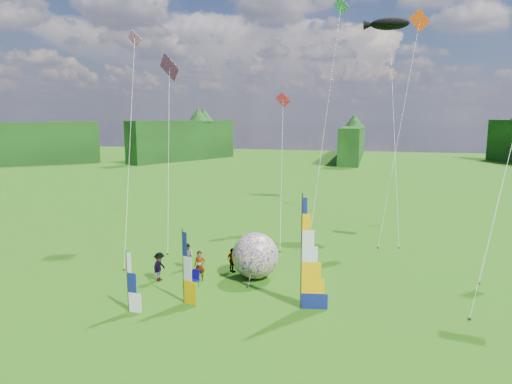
% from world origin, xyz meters
% --- Properties ---
extents(ground, '(220.00, 220.00, 0.00)m').
position_xyz_m(ground, '(0.00, 0.00, 0.00)').
color(ground, '#2B660E').
rests_on(ground, ground).
extents(treeline_ring, '(210.00, 210.00, 8.00)m').
position_xyz_m(treeline_ring, '(0.00, 0.00, 4.00)').
color(treeline_ring, '#1B5415').
rests_on(treeline_ring, ground).
extents(feather_banner_main, '(1.49, 0.35, 5.58)m').
position_xyz_m(feather_banner_main, '(1.63, 2.60, 2.79)').
color(feather_banner_main, navy).
rests_on(feather_banner_main, ground).
extents(side_banner_left, '(1.01, 0.43, 3.73)m').
position_xyz_m(side_banner_left, '(-4.21, 1.81, 1.86)').
color(side_banner_left, '#FFAE00').
rests_on(side_banner_left, ground).
extents(side_banner_far, '(0.89, 0.12, 2.98)m').
position_xyz_m(side_banner_far, '(-6.37, 0.14, 1.49)').
color(side_banner_far, white).
rests_on(side_banner_far, ground).
extents(bol_inflatable, '(3.49, 3.49, 2.70)m').
position_xyz_m(bol_inflatable, '(-1.63, 6.25, 1.35)').
color(bol_inflatable, '#10009B').
rests_on(bol_inflatable, ground).
extents(spectator_a, '(0.73, 0.57, 1.76)m').
position_xyz_m(spectator_a, '(-4.61, 5.01, 0.88)').
color(spectator_a, '#66594C').
rests_on(spectator_a, ground).
extents(spectator_b, '(0.88, 0.65, 1.62)m').
position_xyz_m(spectator_b, '(-6.09, 6.72, 0.81)').
color(spectator_b, '#66594C').
rests_on(spectator_b, ground).
extents(spectator_c, '(0.47, 1.11, 1.68)m').
position_xyz_m(spectator_c, '(-6.84, 4.39, 0.84)').
color(spectator_c, '#66594C').
rests_on(spectator_c, ground).
extents(spectator_d, '(0.93, 0.80, 1.51)m').
position_xyz_m(spectator_d, '(-3.23, 6.83, 0.75)').
color(spectator_d, '#66594C').
rests_on(spectator_d, ground).
extents(camp_chair, '(0.73, 0.73, 0.99)m').
position_xyz_m(camp_chair, '(-4.56, 3.85, 0.50)').
color(camp_chair, '#08055C').
rests_on(camp_chair, ground).
extents(kite_whale, '(8.82, 15.00, 19.26)m').
position_xyz_m(kite_whale, '(6.26, 20.11, 9.63)').
color(kite_whale, black).
rests_on(kite_whale, ground).
extents(kite_rainbow_delta, '(9.84, 11.78, 15.05)m').
position_xyz_m(kite_rainbow_delta, '(-9.84, 12.36, 7.52)').
color(kite_rainbow_delta, '#F72300').
rests_on(kite_rainbow_delta, ground).
extents(kite_parafoil, '(11.06, 13.27, 16.18)m').
position_xyz_m(kite_parafoil, '(11.48, 7.20, 8.09)').
color(kite_parafoil, red).
rests_on(kite_parafoil, ground).
extents(small_kite_red, '(5.29, 11.82, 11.90)m').
position_xyz_m(small_kite_red, '(-2.13, 16.29, 5.95)').
color(small_kite_red, red).
rests_on(small_kite_red, ground).
extents(small_kite_orange, '(7.77, 10.84, 18.28)m').
position_xyz_m(small_kite_orange, '(6.62, 17.82, 9.14)').
color(small_kite_orange, '#F5430B').
rests_on(small_kite_orange, ground).
extents(small_kite_yellow, '(8.00, 10.16, 13.59)m').
position_xyz_m(small_kite_yellow, '(12.58, 11.78, 6.79)').
color(small_kite_yellow, '#FFF83B').
rests_on(small_kite_yellow, ground).
extents(small_kite_pink, '(6.35, 10.34, 16.09)m').
position_xyz_m(small_kite_pink, '(-11.20, 9.26, 8.05)').
color(small_kite_pink, '#E45CB7').
rests_on(small_kite_pink, ground).
extents(small_kite_green, '(6.07, 13.84, 21.12)m').
position_xyz_m(small_kite_green, '(0.63, 22.64, 10.56)').
color(small_kite_green, '#3BAA60').
rests_on(small_kite_green, ground).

